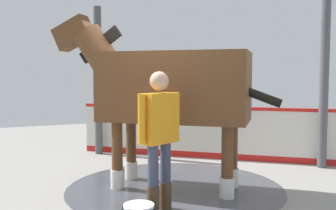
% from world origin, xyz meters
% --- Properties ---
extents(ground_plane, '(16.00, 16.00, 0.02)m').
position_xyz_m(ground_plane, '(0.00, 0.00, -0.01)').
color(ground_plane, gray).
extents(wet_patch, '(3.21, 3.21, 0.00)m').
position_xyz_m(wet_patch, '(0.13, -0.07, 0.00)').
color(wet_patch, '#42444C').
rests_on(wet_patch, ground).
extents(barrier_wall, '(3.40, 4.05, 1.05)m').
position_xyz_m(barrier_wall, '(-1.54, 1.32, 0.48)').
color(barrier_wall, silver).
rests_on(barrier_wall, ground).
extents(roof_post_near, '(0.16, 0.16, 3.09)m').
position_xyz_m(roof_post_near, '(-2.80, -0.51, 1.55)').
color(roof_post_near, '#4C4C51').
rests_on(roof_post_near, ground).
extents(roof_post_far, '(0.16, 0.16, 3.09)m').
position_xyz_m(roof_post_far, '(0.04, 2.89, 1.55)').
color(roof_post_far, '#4C4C51').
rests_on(roof_post_far, ground).
extents(horse, '(2.43, 2.80, 2.60)m').
position_xyz_m(horse, '(0.06, -0.16, 1.49)').
color(horse, brown).
rests_on(horse, ground).
extents(handler, '(0.41, 0.63, 1.71)m').
position_xyz_m(handler, '(0.98, -0.67, 0.99)').
color(handler, '#47331E').
rests_on(handler, ground).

